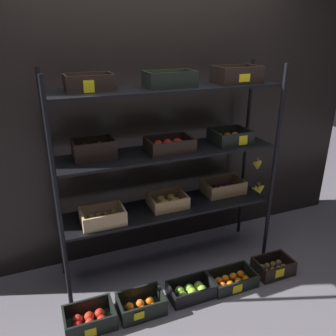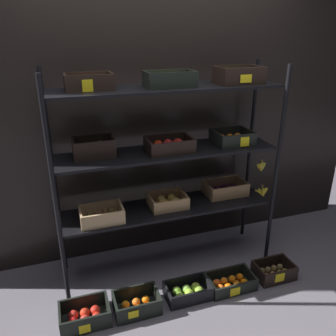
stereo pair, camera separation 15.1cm
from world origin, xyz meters
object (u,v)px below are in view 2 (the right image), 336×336
at_px(display_rack, 170,150).
at_px(crate_ground_kiwi, 274,272).
at_px(crate_ground_apple_green, 188,292).
at_px(crate_ground_right_tangerine, 230,283).
at_px(crate_ground_tangerine, 137,305).
at_px(crate_ground_apple_red, 85,316).

distance_m(display_rack, crate_ground_kiwi, 1.35).
height_order(crate_ground_apple_green, crate_ground_right_tangerine, crate_ground_apple_green).
bearing_deg(crate_ground_apple_green, crate_ground_tangerine, -178.58).
bearing_deg(crate_ground_right_tangerine, crate_ground_kiwi, -0.32).
bearing_deg(crate_ground_apple_red, crate_ground_tangerine, -1.86).
relative_size(display_rack, crate_ground_tangerine, 5.56).
bearing_deg(crate_ground_apple_red, crate_ground_kiwi, -0.45).
xyz_separation_m(display_rack, crate_ground_apple_green, (-0.00, -0.44, -1.02)).
relative_size(crate_ground_apple_red, crate_ground_apple_green, 1.00).
relative_size(crate_ground_tangerine, crate_ground_kiwi, 1.05).
relative_size(display_rack, crate_ground_right_tangerine, 4.93).
bearing_deg(crate_ground_kiwi, crate_ground_tangerine, 180.00).
distance_m(display_rack, crate_ground_apple_green, 1.11).
bearing_deg(crate_ground_apple_red, display_rack, 29.35).
relative_size(crate_ground_apple_green, crate_ground_kiwi, 1.10).
xyz_separation_m(crate_ground_apple_red, crate_ground_right_tangerine, (1.15, -0.01, -0.01)).
bearing_deg(crate_ground_tangerine, crate_ground_apple_red, 178.14).
distance_m(crate_ground_right_tangerine, crate_ground_kiwi, 0.40).
xyz_separation_m(crate_ground_apple_red, crate_ground_tangerine, (0.38, -0.01, 0.00)).
bearing_deg(display_rack, crate_ground_kiwi, -30.64).
bearing_deg(crate_ground_apple_green, display_rack, 89.69).
distance_m(display_rack, crate_ground_right_tangerine, 1.18).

